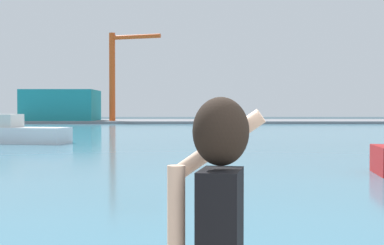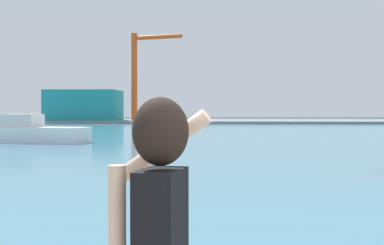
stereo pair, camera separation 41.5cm
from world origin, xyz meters
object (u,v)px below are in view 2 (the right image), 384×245
person_photographer (159,232)px  boat_moored (31,132)px  warehouse_left (84,105)px  port_crane (139,68)px

person_photographer → boat_moored: (-12.72, 33.78, -1.00)m
person_photographer → warehouse_left: bearing=25.3°
person_photographer → boat_moored: bearing=31.5°
warehouse_left → port_crane: port_crane is taller
person_photographer → warehouse_left: warehouse_left is taller
warehouse_left → port_crane: size_ratio=0.84×
boat_moored → warehouse_left: 55.65m
warehouse_left → person_photographer: bearing=-75.6°
warehouse_left → port_crane: bearing=-21.3°
person_photographer → warehouse_left: (-22.76, 88.47, 1.31)m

